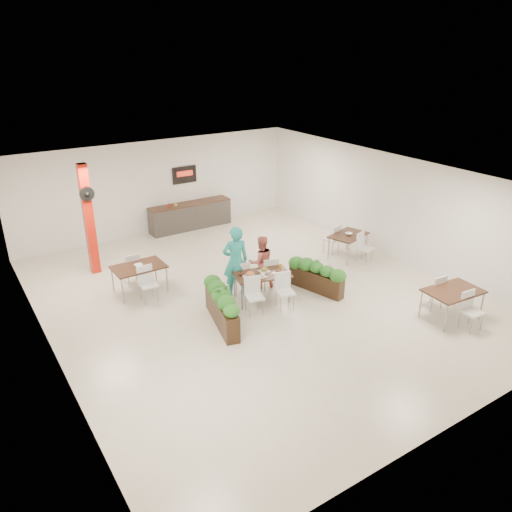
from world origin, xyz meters
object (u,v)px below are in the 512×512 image
Objects in this scene: service_counter at (190,215)px; diner_woman at (261,262)px; diner_man at (235,261)px; planter_left at (222,305)px; main_table at (262,278)px; red_column at (89,219)px; side_table_a at (139,270)px; side_table_c at (453,294)px; planter_right at (316,274)px; side_table_b at (348,238)px.

diner_woman is at bearing -95.13° from service_counter.
planter_left is at bearing 61.29° from diner_man.
service_counter is 1.60× the size of main_table.
red_column is 1.97× the size of side_table_a.
planter_left reaches higher than side_table_c.
diner_woman is at bearing -165.51° from diner_man.
side_table_c is at bearing -48.76° from red_column.
service_counter is 5.06m from side_table_a.
red_column reaches higher than planter_right.
service_counter is 1.57× the size of diner_man.
diner_woman is (0.41, 0.65, 0.10)m from main_table.
side_table_c is (4.79, -2.77, 0.12)m from planter_left.
planter_right is at bearing -43.85° from red_column.
side_table_c is (2.45, -9.22, 0.15)m from service_counter.
service_counter is 5.33m from diner_woman.
planter_left is at bearing -110.00° from service_counter.
service_counter reaches higher than planter_left.
side_table_c is at bearing -75.14° from service_counter.
side_table_a is at bearing 147.69° from planter_right.
planter_left is 5.54m from side_table_c.
planter_right is 1.04× the size of side_table_a.
side_table_a is at bearing -131.55° from service_counter.
service_counter is at bearing -80.65° from diner_woman.
diner_man reaches higher than side_table_a.
diner_man is at bearing 152.17° from planter_right.
service_counter reaches higher than main_table.
main_table is 3.91m from side_table_b.
main_table is 0.78m from diner_woman.
service_counter is at bearing 47.76° from side_table_a.
diner_man is at bearing 167.22° from side_table_b.
side_table_c is (3.33, -3.26, 0.00)m from main_table.
side_table_b is at bearing 13.32° from main_table.
red_column is 5.01m from diner_woman.
diner_woman is 0.90× the size of side_table_c.
diner_woman reaches higher than side_table_b.
planter_right is at bearing -33.00° from side_table_a.
side_table_b is 4.19m from side_table_c.
diner_man reaches higher than planter_right.
service_counter is 9.53m from side_table_c.
side_table_a is (-1.01, 2.65, 0.12)m from planter_left.
planter_left reaches higher than side_table_a.
planter_right is (1.11, -1.01, -0.26)m from diner_woman.
service_counter is 6.86m from planter_left.
side_table_b is at bearing -12.10° from side_table_a.
side_table_b is at bearing -59.99° from service_counter.
red_column is at bearing -37.17° from diner_man.
service_counter reaches higher than side_table_c.
service_counter is at bearing 81.53° from main_table.
side_table_b is (4.20, 0.25, -0.32)m from diner_man.
planter_right is at bearing 2.50° from planter_left.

